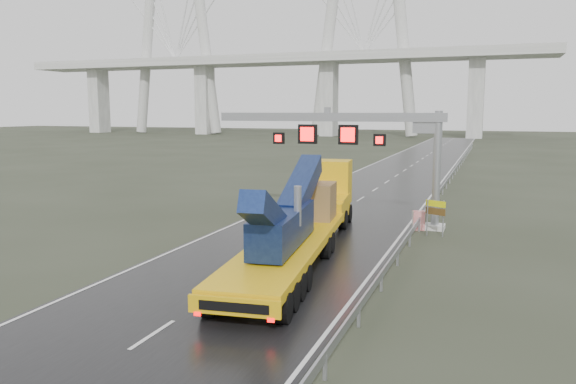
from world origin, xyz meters
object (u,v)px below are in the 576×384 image
at_px(heavy_haul_truck, 307,212).
at_px(striped_barrier, 419,221).
at_px(sign_gantry, 359,136).
at_px(exit_sign_pair, 435,211).

height_order(heavy_haul_truck, striped_barrier, heavy_haul_truck).
relative_size(sign_gantry, heavy_haul_truck, 0.71).
bearing_deg(striped_barrier, sign_gantry, 152.65).
xyz_separation_m(sign_gantry, heavy_haul_truck, (-1.12, -7.00, -3.73)).
bearing_deg(heavy_haul_truck, striped_barrier, 44.99).
relative_size(sign_gantry, striped_barrier, 12.53).
xyz_separation_m(exit_sign_pair, striped_barrier, (-1.10, 1.45, -0.90)).
height_order(sign_gantry, exit_sign_pair, sign_gantry).
relative_size(sign_gantry, exit_sign_pair, 6.96).
relative_size(exit_sign_pair, striped_barrier, 1.80).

